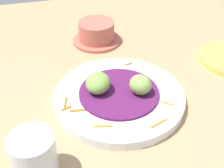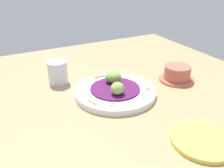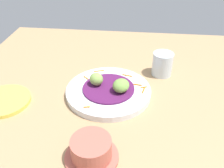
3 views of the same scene
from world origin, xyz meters
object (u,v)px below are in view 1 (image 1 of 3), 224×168
(main_plate, at_px, (119,97))
(guac_scoop_left, at_px, (140,85))
(terracotta_bowl, at_px, (97,33))
(guac_scoop_center, at_px, (98,83))
(water_glass, at_px, (34,157))

(main_plate, xyz_separation_m, guac_scoop_left, (-0.01, -0.04, 0.04))
(guac_scoop_left, xyz_separation_m, terracotta_bowl, (0.27, 0.03, -0.02))
(main_plate, bearing_deg, guac_scoop_center, 71.46)
(guac_scoop_left, distance_m, guac_scoop_center, 0.08)
(main_plate, bearing_deg, guac_scoop_left, -108.54)
(terracotta_bowl, height_order, water_glass, water_glass)
(guac_scoop_center, height_order, terracotta_bowl, guac_scoop_center)
(main_plate, bearing_deg, water_glass, 128.78)
(guac_scoop_left, height_order, terracotta_bowl, guac_scoop_left)
(guac_scoop_center, xyz_separation_m, terracotta_bowl, (0.24, -0.05, -0.02))
(guac_scoop_left, xyz_separation_m, water_glass, (-0.13, 0.22, -0.00))
(terracotta_bowl, bearing_deg, guac_scoop_left, -173.36)
(main_plate, distance_m, guac_scoop_left, 0.06)
(guac_scoop_center, height_order, water_glass, water_glass)
(guac_scoop_center, bearing_deg, water_glass, 138.80)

